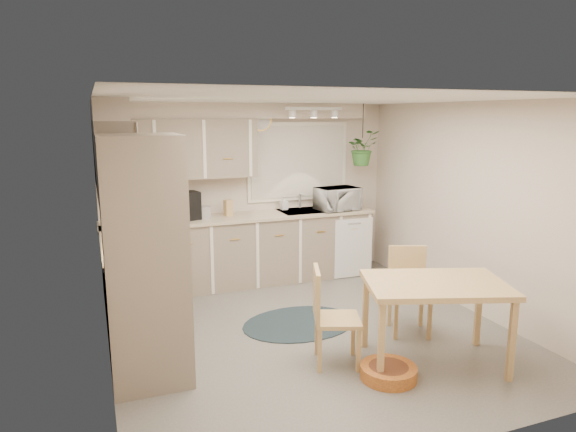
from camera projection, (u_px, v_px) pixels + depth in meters
The scene contains 35 objects.
floor at pixel (311, 332), 5.41m from camera, with size 4.20×4.20×0.00m, color slate.
ceiling at pixel (313, 99), 4.94m from camera, with size 4.20×4.20×0.00m, color silver.
wall_back at pixel (251, 192), 7.10m from camera, with size 4.00×0.04×2.40m, color beige.
wall_front at pixel (445, 284), 3.25m from camera, with size 4.00×0.04×2.40m, color beige.
wall_left at pixel (102, 238), 4.47m from camera, with size 0.04×4.20×2.40m, color beige.
wall_right at pixel (471, 208), 5.88m from camera, with size 0.04×4.20×2.40m, color beige.
base_cab_left at pixel (134, 285), 5.52m from camera, with size 0.60×1.85×0.90m, color gray.
base_cab_back at pixel (244, 251), 6.90m from camera, with size 3.60×0.60×0.90m, color gray.
counter_left at pixel (132, 243), 5.43m from camera, with size 0.64×1.89×0.04m, color #BFAE8B.
counter_back at pixel (243, 217), 6.80m from camera, with size 3.64×0.64×0.04m, color #BFAE8B.
oven_stack at pixel (145, 262), 4.27m from camera, with size 0.65×0.65×2.10m, color gray.
wall_oven_face at pixel (184, 258), 4.38m from camera, with size 0.02×0.56×0.58m, color silver.
upper_cab_left at pixel (113, 157), 5.32m from camera, with size 0.35×2.00×0.75m, color gray.
upper_cab_back at pixel (178, 149), 6.46m from camera, with size 2.00×0.35×0.75m, color gray.
soffit_left at pixel (107, 110), 5.22m from camera, with size 0.30×2.00×0.20m, color beige.
soffit_back at pixel (238, 111), 6.67m from camera, with size 3.60×0.30×0.20m, color beige.
cooktop at pixel (138, 254), 4.90m from camera, with size 0.52×0.58×0.02m, color silver.
range_hood at pixel (133, 207), 4.81m from camera, with size 0.40×0.60×0.14m, color silver.
window_blinds at pixel (298, 162), 7.24m from camera, with size 1.40×0.02×1.00m, color silver.
window_frame at pixel (298, 162), 7.25m from camera, with size 1.50×0.02×1.10m, color silver.
sink at pixel (305, 214), 7.13m from camera, with size 0.70×0.48×0.10m, color #AEB1B6.
dishwasher_front at pixel (353, 248), 7.15m from camera, with size 0.58×0.01×0.83m, color silver.
track_light_bar at pixel (314, 108), 6.62m from camera, with size 0.80×0.04×0.04m, color silver.
wall_clock at pixel (261, 120), 6.93m from camera, with size 0.30×0.30×0.03m, color #E3B550.
dining_table at pixel (434, 323), 4.67m from camera, with size 1.24×0.83×0.78m, color tan.
chair_left at pixel (337, 317), 4.66m from camera, with size 0.42×0.42×0.90m, color tan.
chair_back at pixel (410, 292), 5.32m from camera, with size 0.42×0.42×0.89m, color tan.
braided_rug at pixel (299, 323), 5.62m from camera, with size 1.28×0.96×0.01m, color black.
pet_bed at pixel (388, 372), 4.45m from camera, with size 0.49×0.49×0.11m, color #C77427.
microwave at pixel (337, 196), 7.15m from camera, with size 0.57×0.32×0.39m, color silver.
soap_bottle at pixel (284, 207), 7.16m from camera, with size 0.09×0.20×0.09m, color silver.
hanging_plant at pixel (362, 152), 7.16m from camera, with size 0.44×0.49×0.38m, color #336A2A.
coffee_maker at pixel (190, 205), 6.52m from camera, with size 0.20×0.24×0.36m, color black.
toaster at pixel (201, 212), 6.61m from camera, with size 0.25×0.14×0.15m, color #AEB1B6.
knife_block at pixel (228, 208), 6.76m from camera, with size 0.10×0.10×0.21m, color tan.
Camera 1 is at (-2.05, -4.64, 2.26)m, focal length 32.00 mm.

